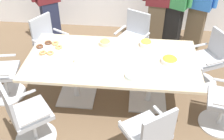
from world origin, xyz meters
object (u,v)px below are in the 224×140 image
object	(u,v)px
conference_table	(112,66)
office_chair_2	(50,45)
plate_stack	(133,76)
office_chair_0	(207,62)
person_standing_1	(158,1)
person_standing_3	(200,4)
snack_bowl_chips_yellow	(146,43)
office_chair_5	(148,137)
napkin_pile	(82,57)
office_chair_1	(133,41)
snack_bowl_chips_orange	(170,60)
donut_platter	(49,48)
snack_bowl_cookies	(105,42)
person_standing_2	(176,3)
office_chair_4	(27,118)

from	to	relation	value
conference_table	office_chair_2	xyz separation A→B (m)	(-1.17, 0.80, -0.22)
conference_table	plate_stack	bearing A→B (deg)	-51.87
office_chair_0	person_standing_1	world-z (taller)	person_standing_1
person_standing_3	plate_stack	world-z (taller)	person_standing_3
person_standing_3	snack_bowl_chips_yellow	bearing A→B (deg)	78.81
office_chair_5	napkin_pile	xyz separation A→B (m)	(-0.92, 0.99, 0.38)
office_chair_1	person_standing_3	bearing A→B (deg)	-125.10
snack_bowl_chips_orange	plate_stack	size ratio (longest dim) A/B	1.16
office_chair_1	person_standing_1	size ratio (longest dim) A/B	0.53
plate_stack	snack_bowl_chips_yellow	bearing A→B (deg)	77.46
snack_bowl_chips_yellow	napkin_pile	xyz separation A→B (m)	(-0.88, -0.44, -0.01)
conference_table	snack_bowl_chips_orange	distance (m)	0.81
person_standing_1	conference_table	bearing A→B (deg)	77.13
snack_bowl_chips_orange	napkin_pile	size ratio (longest dim) A/B	1.19
office_chair_0	office_chair_5	world-z (taller)	same
person_standing_3	napkin_pile	world-z (taller)	person_standing_3
conference_table	office_chair_0	xyz separation A→B (m)	(1.48, 0.55, -0.22)
office_chair_5	person_standing_3	xyz separation A→B (m)	(0.93, 2.75, 0.48)
snack_bowl_chips_yellow	donut_platter	bearing A→B (deg)	-170.76
snack_bowl_chips_yellow	plate_stack	xyz separation A→B (m)	(-0.17, -0.77, -0.03)
snack_bowl_chips_orange	snack_bowl_cookies	size ratio (longest dim) A/B	1.33
plate_stack	person_standing_2	bearing A→B (deg)	71.06
office_chair_4	person_standing_2	size ratio (longest dim) A/B	0.53
office_chair_5	office_chair_2	bearing A→B (deg)	97.28
conference_table	snack_bowl_chips_yellow	xyz separation A→B (m)	(0.47, 0.39, 0.18)
office_chair_1	snack_bowl_chips_yellow	distance (m)	0.83
office_chair_2	snack_bowl_chips_orange	size ratio (longest dim) A/B	4.00
person_standing_2	conference_table	bearing A→B (deg)	87.51
office_chair_2	person_standing_1	world-z (taller)	person_standing_1
office_chair_4	snack_bowl_chips_yellow	distance (m)	1.97
donut_platter	napkin_pile	distance (m)	0.58
snack_bowl_chips_yellow	snack_bowl_chips_orange	bearing A→B (deg)	-51.40
snack_bowl_chips_yellow	donut_platter	world-z (taller)	snack_bowl_chips_yellow
snack_bowl_chips_orange	snack_bowl_chips_yellow	bearing A→B (deg)	128.60
office_chair_1	conference_table	bearing A→B (deg)	103.07
person_standing_2	donut_platter	bearing A→B (deg)	66.45
conference_table	office_chair_1	distance (m)	1.14
snack_bowl_chips_yellow	person_standing_1	bearing A→B (deg)	80.74
office_chair_1	snack_bowl_cookies	distance (m)	0.92
person_standing_1	office_chair_4	bearing A→B (deg)	66.63
snack_bowl_chips_orange	person_standing_3	bearing A→B (deg)	69.06
office_chair_1	person_standing_3	distance (m)	1.41
snack_bowl_cookies	conference_table	bearing A→B (deg)	-68.65
conference_table	office_chair_0	bearing A→B (deg)	20.33
person_standing_2	plate_stack	size ratio (longest dim) A/B	8.80
conference_table	office_chair_4	xyz separation A→B (m)	(-0.97, -0.90, -0.22)
snack_bowl_cookies	snack_bowl_chips_orange	bearing A→B (deg)	-21.83
office_chair_2	napkin_pile	bearing A→B (deg)	71.74
office_chair_5	office_chair_1	bearing A→B (deg)	61.41
snack_bowl_cookies	snack_bowl_chips_yellow	bearing A→B (deg)	2.40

